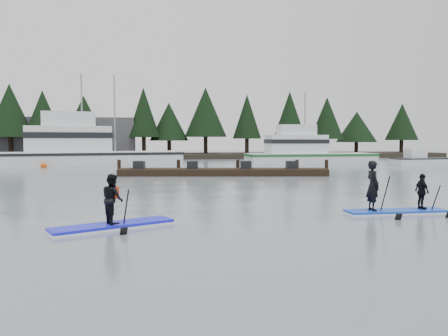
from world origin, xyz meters
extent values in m
plane|color=slate|center=(0.00, 0.00, 0.00)|extent=(160.00, 160.00, 0.00)
cube|color=#2D281E|center=(0.00, 42.00, 0.30)|extent=(70.00, 8.00, 0.60)
cube|color=#4C4C51|center=(-14.00, 44.00, 2.50)|extent=(18.00, 6.00, 5.00)
cube|color=silver|center=(-8.48, 29.19, 0.11)|extent=(16.86, 7.06, 2.18)
cube|color=white|center=(-10.42, 28.88, 2.38)|extent=(7.78, 4.39, 2.36)
cylinder|color=gray|center=(-9.29, 29.06, 4.80)|extent=(0.14, 0.14, 7.19)
cube|color=silver|center=(12.49, 28.00, 0.09)|extent=(12.67, 3.76, 1.80)
cube|color=white|center=(10.98, 27.98, 1.89)|extent=(5.71, 2.67, 1.80)
cylinder|color=gray|center=(11.86, 27.99, 3.98)|extent=(0.14, 0.14, 5.97)
cube|color=silver|center=(21.34, 22.94, 0.33)|extent=(5.81, 2.07, 0.67)
cube|color=black|center=(1.53, 15.20, 0.23)|extent=(13.66, 4.01, 0.45)
sphere|color=#EB4C0B|center=(-11.99, 25.74, 0.00)|extent=(0.53, 0.53, 0.53)
sphere|color=#EB4C0B|center=(11.78, 27.80, 0.00)|extent=(0.54, 0.54, 0.54)
sphere|color=#EB4C0B|center=(-4.23, 20.53, 0.00)|extent=(0.59, 0.59, 0.59)
cube|color=#171ADB|center=(-4.24, -1.08, 0.06)|extent=(3.29, 2.09, 0.12)
imported|color=black|center=(-4.24, -1.08, 0.79)|extent=(0.73, 0.80, 1.33)
cube|color=#EF3A14|center=(-4.24, -1.08, 0.95)|extent=(0.36, 0.31, 0.32)
cylinder|color=black|center=(-3.92, -1.17, 0.33)|extent=(0.30, 0.87, 1.52)
cube|color=blue|center=(4.49, -0.25, 0.06)|extent=(3.23, 0.81, 0.11)
imported|color=black|center=(3.69, -0.24, 0.90)|extent=(0.39, 0.58, 1.58)
cylinder|color=black|center=(3.94, -0.46, 0.46)|extent=(0.18, 0.94, 1.61)
imported|color=black|center=(5.39, -0.26, 0.69)|extent=(0.29, 0.68, 1.15)
cylinder|color=black|center=(5.64, -0.49, 0.22)|extent=(0.17, 0.86, 1.46)
camera|label=1|loc=(-3.28, -12.94, 2.36)|focal=35.00mm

